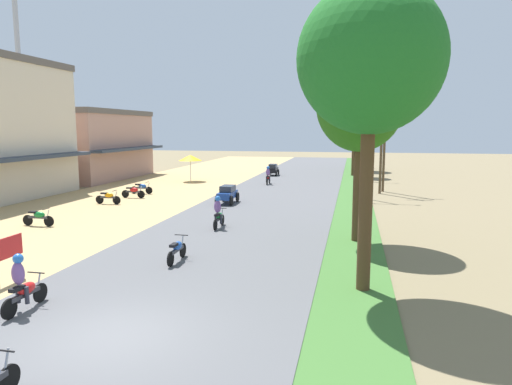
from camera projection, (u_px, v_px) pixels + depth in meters
name	position (u px, v px, depth m)	size (l,w,h in m)	color
ground_plane	(116.00, 339.00, 11.14)	(180.00, 180.00, 0.00)	#7A6B4C
road_strip	(116.00, 337.00, 11.14)	(9.00, 140.00, 0.08)	#565659
median_strip	(354.00, 362.00, 9.96)	(2.40, 140.00, 0.06)	#3D6B2D
shophouse_mid	(95.00, 145.00, 46.03)	(7.98, 12.91, 6.90)	tan
radio_mast	(15.00, 1.00, 40.33)	(1.10, 1.10, 25.97)	#B2B2B7
parked_motorbike_third	(39.00, 217.00, 23.62)	(1.80, 0.54, 0.94)	black
parked_motorbike_fourth	(108.00, 197.00, 30.47)	(1.80, 0.54, 0.94)	black
parked_motorbike_fifth	(133.00, 191.00, 33.17)	(1.80, 0.54, 0.94)	black
parked_motorbike_sixth	(142.00, 187.00, 35.29)	(1.80, 0.54, 0.94)	black
street_signboard	(8.00, 251.00, 14.97)	(0.06, 1.30, 1.50)	#262628
vendor_umbrella	(190.00, 158.00, 43.42)	(2.20, 2.20, 2.52)	#99999E
median_tree_nearest	(370.00, 60.00, 13.44)	(4.36, 4.36, 9.29)	#4C351E
median_tree_second	(360.00, 104.00, 19.82)	(3.80, 3.80, 8.19)	#4C351E
median_tree_third	(354.00, 113.00, 48.10)	(3.04, 3.04, 8.40)	#4C351E
median_tree_fourth	(355.00, 115.00, 54.95)	(4.06, 4.06, 8.54)	#4C351E
streetlamp_near	(358.00, 133.00, 33.47)	(3.16, 0.20, 8.19)	gray
streetlamp_mid	(357.00, 136.00, 45.23)	(3.16, 0.20, 7.33)	gray
streetlamp_far	(356.00, 134.00, 60.03)	(3.16, 0.20, 7.31)	gray
utility_pole_near	(382.00, 137.00, 35.27)	(1.80, 0.20, 8.44)	brown
utility_pole_far	(385.00, 128.00, 36.33)	(1.80, 0.20, 9.86)	brown
car_sedan_blue	(227.00, 194.00, 30.66)	(1.10, 2.26, 1.19)	navy
car_hatchback_black	(273.00, 169.00, 48.76)	(1.04, 2.00, 1.23)	black
motorbike_ahead_second	(23.00, 284.00, 12.51)	(0.54, 1.80, 1.66)	black
motorbike_ahead_third	(177.00, 249.00, 17.24)	(0.54, 1.80, 0.94)	black
motorbike_ahead_fourth	(218.00, 213.00, 23.03)	(0.54, 1.80, 1.66)	black
motorbike_ahead_fifth	(268.00, 176.00, 41.08)	(0.54, 1.80, 1.66)	black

